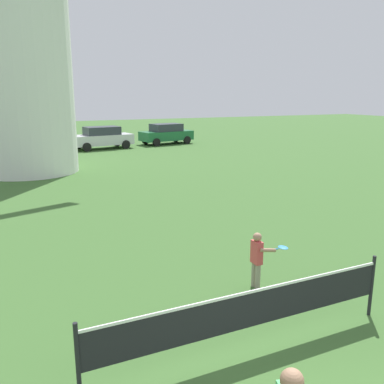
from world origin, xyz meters
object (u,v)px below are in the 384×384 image
object	(u,v)px
player_far	(258,257)
parked_car_silver	(102,137)
tennis_net	(250,310)
parked_car_green	(166,134)
windmill	(15,0)
parked_car_mustard	(20,140)

from	to	relation	value
player_far	parked_car_silver	size ratio (longest dim) A/B	0.26
tennis_net	parked_car_green	world-z (taller)	parked_car_green
player_far	parked_car_silver	bearing A→B (deg)	84.30
player_far	tennis_net	bearing A→B (deg)	-127.09
parked_car_green	tennis_net	bearing A→B (deg)	-109.05
windmill	tennis_net	distance (m)	18.69
player_far	parked_car_green	xyz separation A→B (m)	(7.47, 23.69, 0.15)
windmill	parked_car_green	world-z (taller)	windmill
player_far	parked_car_mustard	distance (m)	23.75
parked_car_silver	windmill	bearing A→B (deg)	-125.74
windmill	tennis_net	xyz separation A→B (m)	(1.79, -17.14, -7.25)
windmill	tennis_net	size ratio (longest dim) A/B	3.25
tennis_net	parked_car_silver	world-z (taller)	parked_car_silver
tennis_net	parked_car_mustard	distance (m)	25.34
player_far	parked_car_green	world-z (taller)	parked_car_green
parked_car_silver	parked_car_green	world-z (taller)	same
parked_car_mustard	parked_car_green	bearing A→B (deg)	0.74
tennis_net	player_far	xyz separation A→B (m)	(1.31, 1.73, -0.03)
parked_car_silver	parked_car_mustard	bearing A→B (deg)	173.01
parked_car_mustard	parked_car_green	size ratio (longest dim) A/B	1.00
parked_car_silver	tennis_net	bearing A→B (deg)	-98.30
tennis_net	parked_car_mustard	size ratio (longest dim) A/B	1.18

